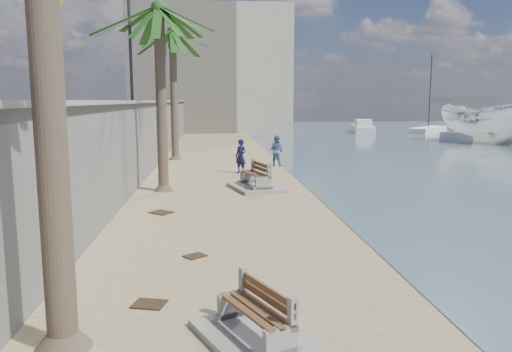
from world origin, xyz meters
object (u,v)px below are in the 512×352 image
boat_cruiser (489,121)px  person_b (277,149)px  bench_far (255,178)px  person_a (241,154)px  bench_near (255,318)px  palm_back (172,33)px  yacht_near (469,135)px  sailboat_west (428,130)px  palm_mid (159,11)px  yacht_far (362,129)px

boat_cruiser → person_b: bearing=-162.5°
bench_far → person_a: (-0.34, 4.50, 0.52)m
boat_cruiser → bench_near: bearing=-140.6°
palm_back → person_a: size_ratio=4.39×
person_b → boat_cruiser: size_ratio=0.42×
person_a → yacht_near: bearing=82.7°
yacht_near → sailboat_west: size_ratio=1.11×
yacht_near → person_a: bearing=173.5°
palm_mid → yacht_near: (26.48, 25.92, -6.65)m
person_b → yacht_far: size_ratio=0.26×
person_a → sailboat_west: bearing=92.8°
palm_mid → sailboat_west: bearing=52.9°
palm_back → person_b: palm_back is taller
bench_far → yacht_near: yacht_near is taller
palm_back → yacht_near: 31.58m
person_b → yacht_near: 28.05m
bench_far → yacht_far: (15.18, 35.27, -0.11)m
palm_mid → person_b: palm_mid is taller
palm_back → bench_far: bearing=-69.6°
person_b → boat_cruiser: bearing=-109.3°
person_b → bench_near: bearing=118.5°
bench_far → person_b: (1.80, 7.25, 0.49)m
bench_near → palm_back: 25.06m
bench_near → sailboat_west: (23.85, 47.91, -0.06)m
bench_near → yacht_near: bearing=58.4°
person_b → boat_cruiser: (19.91, 13.45, 0.93)m
palm_mid → person_b: (5.51, 7.31, -6.05)m
bench_near → person_b: bearing=81.8°
person_b → yacht_far: (13.38, 28.02, -0.60)m
bench_near → boat_cruiser: bearing=55.9°
yacht_near → sailboat_west: 9.04m
yacht_far → sailboat_west: bearing=-81.8°
boat_cruiser → yacht_near: size_ratio=0.46×
boat_cruiser → bench_far: bearing=-152.9°
sailboat_west → bench_far: bearing=-123.1°
bench_far → palm_mid: (-3.70, -0.06, 6.54)m
boat_cruiser → person_a: bearing=-160.2°
palm_back → boat_cruiser: palm_back is taller
bench_near → person_a: bearing=87.5°
palm_back → person_b: size_ratio=4.54×
person_b → yacht_far: person_b is taller
palm_back → boat_cruiser: size_ratio=1.89×
person_a → person_b: person_a is taller
yacht_far → person_b: bearing=165.5°
yacht_near → yacht_far: bearing=79.7°
boat_cruiser → yacht_far: bearing=97.6°
sailboat_west → palm_mid: bearing=-127.1°
bench_near → yacht_far: size_ratio=0.32×
bench_near → palm_back: bearing=97.0°
person_a → person_b: 3.48m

